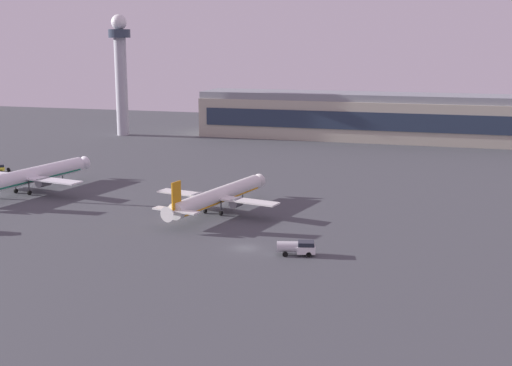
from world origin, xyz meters
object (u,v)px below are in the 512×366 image
(fuel_truck, at_px, (298,247))
(control_tower, at_px, (121,67))
(airplane_far_stand, at_px, (28,176))
(pushback_tug, at_px, (2,168))
(airplane_terminal_side, at_px, (217,196))

(fuel_truck, bearing_deg, control_tower, -156.67)
(control_tower, xyz_separation_m, airplane_far_stand, (25.33, -95.76, -21.45))
(control_tower, height_order, pushback_tug, control_tower)
(airplane_far_stand, bearing_deg, fuel_truck, -11.81)
(control_tower, height_order, airplane_terminal_side, control_tower)
(airplane_far_stand, relative_size, fuel_truck, 5.91)
(fuel_truck, bearing_deg, pushback_tug, -131.89)
(control_tower, distance_m, fuel_truck, 158.83)
(control_tower, xyz_separation_m, fuel_truck, (96.27, -124.05, -23.89))
(airplane_terminal_side, bearing_deg, control_tower, 138.22)
(fuel_truck, bearing_deg, airplane_far_stand, -126.23)
(airplane_far_stand, bearing_deg, airplane_terminal_side, 3.68)
(airplane_terminal_side, bearing_deg, pushback_tug, 172.35)
(pushback_tug, bearing_deg, fuel_truck, -158.39)
(airplane_far_stand, distance_m, pushback_tug, 30.01)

